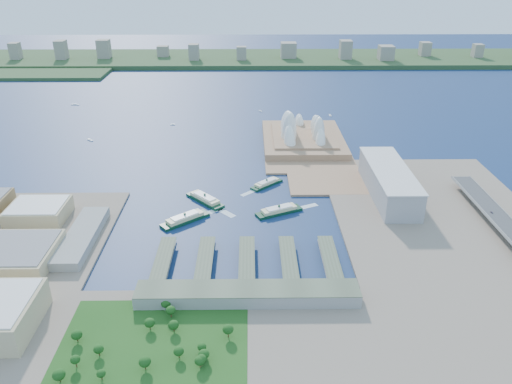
{
  "coord_description": "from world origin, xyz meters",
  "views": [
    {
      "loc": [
        18.23,
        -497.63,
        285.18
      ],
      "look_at": [
        24.78,
        57.96,
        18.0
      ],
      "focal_mm": 35.0,
      "sensor_mm": 36.0,
      "label": 1
    }
  ],
  "objects_px": {
    "ferry_a": "(205,198)",
    "ferry_b": "(267,182)",
    "car_c": "(492,212)",
    "ferry_d": "(279,209)",
    "opera_house": "(304,125)",
    "toaster_building": "(389,182)",
    "ferry_c": "(185,217)"
  },
  "relations": [
    {
      "from": "ferry_a",
      "to": "car_c",
      "type": "xyz_separation_m",
      "value": [
        335.84,
        -61.43,
        9.77
      ]
    },
    {
      "from": "ferry_d",
      "to": "opera_house",
      "type": "bearing_deg",
      "value": -37.42
    },
    {
      "from": "ferry_b",
      "to": "car_c",
      "type": "height_order",
      "value": "car_c"
    },
    {
      "from": "opera_house",
      "to": "toaster_building",
      "type": "distance_m",
      "value": 219.62
    },
    {
      "from": "opera_house",
      "to": "toaster_building",
      "type": "xyz_separation_m",
      "value": [
        90.0,
        -200.0,
        -11.5
      ]
    },
    {
      "from": "ferry_a",
      "to": "car_c",
      "type": "bearing_deg",
      "value": -52.98
    },
    {
      "from": "ferry_d",
      "to": "ferry_c",
      "type": "bearing_deg",
      "value": 74.75
    },
    {
      "from": "toaster_building",
      "to": "ferry_b",
      "type": "xyz_separation_m",
      "value": [
        -155.01,
        35.87,
        -15.78
      ]
    },
    {
      "from": "ferry_a",
      "to": "ferry_c",
      "type": "height_order",
      "value": "ferry_c"
    },
    {
      "from": "ferry_c",
      "to": "ferry_d",
      "type": "xyz_separation_m",
      "value": [
        111.39,
        19.61,
        -0.21
      ]
    },
    {
      "from": "ferry_a",
      "to": "ferry_b",
      "type": "bearing_deg",
      "value": -11.61
    },
    {
      "from": "ferry_c",
      "to": "ferry_b",
      "type": "bearing_deg",
      "value": -84.16
    },
    {
      "from": "ferry_d",
      "to": "ferry_a",
      "type": "bearing_deg",
      "value": 45.66
    },
    {
      "from": "ferry_d",
      "to": "car_c",
      "type": "bearing_deg",
      "value": -122.14
    },
    {
      "from": "ferry_a",
      "to": "ferry_b",
      "type": "relative_size",
      "value": 1.21
    },
    {
      "from": "opera_house",
      "to": "ferry_a",
      "type": "xyz_separation_m",
      "value": [
        -144.84,
        -212.1,
        -26.3
      ]
    },
    {
      "from": "toaster_building",
      "to": "ferry_a",
      "type": "distance_m",
      "value": 235.62
    },
    {
      "from": "ferry_b",
      "to": "toaster_building",
      "type": "bearing_deg",
      "value": 33.75
    },
    {
      "from": "ferry_c",
      "to": "car_c",
      "type": "bearing_deg",
      "value": -130.89
    },
    {
      "from": "opera_house",
      "to": "ferry_a",
      "type": "bearing_deg",
      "value": -124.33
    },
    {
      "from": "ferry_a",
      "to": "ferry_d",
      "type": "height_order",
      "value": "ferry_a"
    },
    {
      "from": "toaster_building",
      "to": "car_c",
      "type": "bearing_deg",
      "value": -36.06
    },
    {
      "from": "ferry_b",
      "to": "ferry_d",
      "type": "relative_size",
      "value": 0.86
    },
    {
      "from": "opera_house",
      "to": "ferry_d",
      "type": "xyz_separation_m",
      "value": [
        -52.67,
        -244.03,
        -26.49
      ]
    },
    {
      "from": "ferry_a",
      "to": "car_c",
      "type": "distance_m",
      "value": 341.55
    },
    {
      "from": "ferry_a",
      "to": "ferry_b",
      "type": "height_order",
      "value": "ferry_a"
    },
    {
      "from": "car_c",
      "to": "ferry_d",
      "type": "bearing_deg",
      "value": -6.91
    },
    {
      "from": "opera_house",
      "to": "ferry_b",
      "type": "height_order",
      "value": "opera_house"
    },
    {
      "from": "ferry_c",
      "to": "car_c",
      "type": "distance_m",
      "value": 355.33
    },
    {
      "from": "ferry_b",
      "to": "car_c",
      "type": "xyz_separation_m",
      "value": [
        256.01,
        -109.41,
        10.75
      ]
    },
    {
      "from": "car_c",
      "to": "ferry_a",
      "type": "bearing_deg",
      "value": -10.37
    },
    {
      "from": "ferry_b",
      "to": "car_c",
      "type": "bearing_deg",
      "value": 23.64
    }
  ]
}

